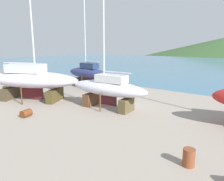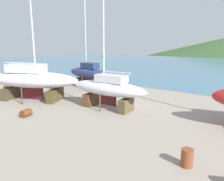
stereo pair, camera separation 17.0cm
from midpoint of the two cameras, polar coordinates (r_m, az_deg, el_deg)
name	(u,v)px [view 1 (the left image)]	position (r m, az deg, el deg)	size (l,w,h in m)	color
ground_plane	(114,112)	(18.49, 0.24, -5.67)	(44.05, 44.05, 0.00)	gray
sailboat_mid_port	(31,79)	(23.54, -20.85, 2.83)	(10.53, 7.33, 15.25)	#4D401F
sailboat_small_center	(108,88)	(19.01, -1.34, 0.54)	(7.81, 2.63, 11.25)	brown
sailboat_large_starboard	(88,73)	(28.79, -6.58, 4.58)	(6.92, 2.26, 11.28)	#464023
barrel_tipped_left	(189,158)	(11.21, 19.22, -16.38)	(0.57, 0.57, 0.87)	brown
barrel_tipped_right	(53,85)	(29.10, -15.60, 1.42)	(0.67, 0.67, 0.93)	navy
barrel_blue_faded	(125,91)	(24.24, 3.26, -0.27)	(0.64, 0.64, 0.91)	olive
barrel_rust_far	(5,90)	(28.61, -26.54, 0.22)	(0.56, 0.56, 0.76)	olive
barrel_rust_mid	(26,113)	(18.53, -21.99, -5.59)	(0.59, 0.59, 0.82)	brown
timber_long_aft	(11,89)	(29.96, -25.19, 0.25)	(2.34, 0.18, 0.16)	brown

